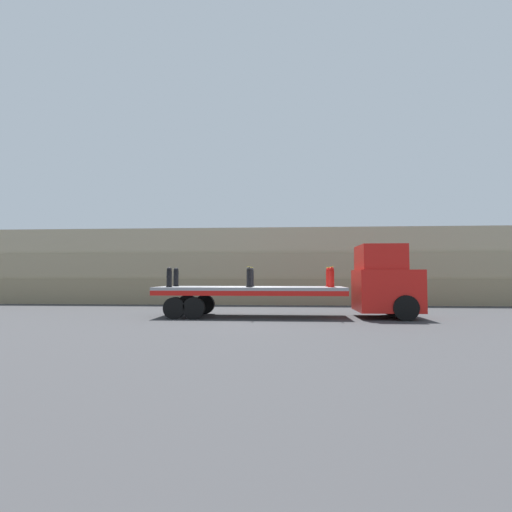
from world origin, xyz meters
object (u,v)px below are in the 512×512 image
truck_cab (387,282)px  flatbed_trailer (235,293)px  fire_hydrant_black_near_0 (169,277)px  fire_hydrant_black_far_0 (176,277)px  fire_hydrant_red_near_2 (331,277)px  fire_hydrant_red_far_2 (329,277)px  fire_hydrant_black_near_1 (249,277)px  fire_hydrant_black_far_1 (251,277)px

truck_cab → flatbed_trailer: (-6.45, 0.00, -0.48)m
truck_cab → fire_hydrant_black_near_0: bearing=-176.7°
flatbed_trailer → fire_hydrant_black_far_0: fire_hydrant_black_far_0 is taller
fire_hydrant_red_near_2 → fire_hydrant_red_far_2: bearing=90.0°
fire_hydrant_black_far_0 → fire_hydrant_red_near_2: bearing=-8.9°
truck_cab → fire_hydrant_black_near_1: truck_cab is taller
truck_cab → fire_hydrant_black_far_1: (-5.79, 0.53, 0.21)m
flatbed_trailer → fire_hydrant_red_far_2: size_ratio=9.53×
fire_hydrant_red_near_2 → truck_cab: bearing=12.6°
fire_hydrant_black_far_1 → fire_hydrant_red_near_2: size_ratio=1.00×
fire_hydrant_black_near_0 → fire_hydrant_black_near_1: same height
fire_hydrant_black_near_0 → fire_hydrant_black_far_0: 1.07m
flatbed_trailer → fire_hydrant_black_far_1: 1.09m
fire_hydrant_black_far_1 → fire_hydrant_red_far_2: size_ratio=1.00×
truck_cab → fire_hydrant_red_far_2: size_ratio=3.63×
fire_hydrant_black_near_0 → fire_hydrant_red_far_2: size_ratio=1.00×
truck_cab → flatbed_trailer: 6.47m
flatbed_trailer → fire_hydrant_black_far_0: bearing=169.0°
fire_hydrant_black_near_0 → fire_hydrant_red_far_2: same height
fire_hydrant_red_near_2 → fire_hydrant_red_far_2: same height
fire_hydrant_black_near_0 → fire_hydrant_red_near_2: bearing=0.0°
truck_cab → fire_hydrant_black_far_1: size_ratio=3.63×
fire_hydrant_black_far_1 → truck_cab: bearing=-5.3°
truck_cab → fire_hydrant_red_far_2: 2.46m
flatbed_trailer → fire_hydrant_red_far_2: 4.16m
fire_hydrant_black_near_0 → flatbed_trailer: bearing=11.0°
fire_hydrant_black_far_0 → fire_hydrant_black_near_1: same height
fire_hydrant_black_near_0 → fire_hydrant_black_near_1: 3.40m
fire_hydrant_black_near_1 → fire_hydrant_black_near_0: bearing=180.0°
flatbed_trailer → truck_cab: bearing=0.0°
fire_hydrant_red_near_2 → fire_hydrant_red_far_2: size_ratio=1.00×
flatbed_trailer → fire_hydrant_black_near_1: (0.66, -0.53, 0.68)m
fire_hydrant_black_far_0 → flatbed_trailer: bearing=-11.0°
truck_cab → fire_hydrant_black_far_0: size_ratio=3.63×
fire_hydrant_black_near_0 → fire_hydrant_black_far_1: 3.57m
truck_cab → fire_hydrant_red_far_2: truck_cab is taller
fire_hydrant_black_near_0 → fire_hydrant_red_near_2: (6.81, 0.00, 0.00)m
truck_cab → fire_hydrant_black_far_1: truck_cab is taller
flatbed_trailer → fire_hydrant_red_near_2: (4.06, -0.53, 0.68)m
flatbed_trailer → fire_hydrant_red_near_2: bearing=-7.5°
fire_hydrant_black_far_0 → fire_hydrant_black_near_0: bearing=-90.0°
flatbed_trailer → fire_hydrant_red_near_2: 4.16m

